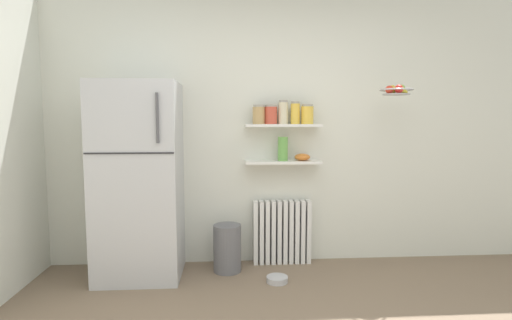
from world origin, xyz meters
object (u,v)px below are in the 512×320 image
object	(u,v)px
storage_jar_4	(307,114)
trash_bin	(227,248)
radiator	(282,232)
shelf_bowl	(302,157)
pet_food_bowl	(277,279)
storage_jar_2	(283,112)
vase	(283,149)
storage_jar_1	(271,115)
storage_jar_3	(295,113)
hanging_fruit_basket	(396,90)
storage_jar_0	(259,115)
refrigerator	(139,181)

from	to	relation	value
storage_jar_4	trash_bin	bearing A→B (deg)	-168.72
radiator	shelf_bowl	size ratio (longest dim) A/B	4.14
shelf_bowl	pet_food_bowl	size ratio (longest dim) A/B	0.80
storage_jar_2	vase	size ratio (longest dim) A/B	0.98
storage_jar_1	pet_food_bowl	world-z (taller)	storage_jar_1
radiator	storage_jar_3	bearing A→B (deg)	-14.61
storage_jar_1	vase	xyz separation A→B (m)	(0.11, 0.00, -0.32)
hanging_fruit_basket	storage_jar_0	bearing A→B (deg)	168.09
storage_jar_2	vase	bearing A→B (deg)	180.00
storage_jar_2	storage_jar_3	world-z (taller)	storage_jar_2
refrigerator	radiator	bearing A→B (deg)	10.07
refrigerator	storage_jar_4	world-z (taller)	refrigerator
shelf_bowl	trash_bin	size ratio (longest dim) A/B	0.34
storage_jar_0	storage_jar_2	distance (m)	0.23
radiator	storage_jar_3	world-z (taller)	storage_jar_3
storage_jar_3	vase	size ratio (longest dim) A/B	0.93
storage_jar_0	storage_jar_4	bearing A→B (deg)	-0.00
storage_jar_1	pet_food_bowl	bearing A→B (deg)	-88.46
storage_jar_2	pet_food_bowl	bearing A→B (deg)	-103.16
storage_jar_0	storage_jar_4	size ratio (longest dim) A/B	0.97
storage_jar_1	hanging_fruit_basket	world-z (taller)	hanging_fruit_basket
storage_jar_0	pet_food_bowl	world-z (taller)	storage_jar_0
vase	pet_food_bowl	size ratio (longest dim) A/B	1.21
storage_jar_0	storage_jar_4	distance (m)	0.46
pet_food_bowl	hanging_fruit_basket	world-z (taller)	hanging_fruit_basket
refrigerator	radiator	distance (m)	1.44
storage_jar_0	storage_jar_1	bearing A→B (deg)	-0.00
storage_jar_4	hanging_fruit_basket	world-z (taller)	hanging_fruit_basket
storage_jar_4	shelf_bowl	size ratio (longest dim) A/B	1.24
refrigerator	shelf_bowl	xyz separation A→B (m)	(1.50, 0.20, 0.18)
trash_bin	storage_jar_3	bearing A→B (deg)	13.22
refrigerator	radiator	xyz separation A→B (m)	(1.31, 0.23, -0.55)
storage_jar_1	storage_jar_2	size ratio (longest dim) A/B	0.81
vase	storage_jar_4	bearing A→B (deg)	-0.00
storage_jar_1	storage_jar_2	xyz separation A→B (m)	(0.12, 0.00, 0.02)
storage_jar_3	hanging_fruit_basket	bearing A→B (deg)	-16.44
storage_jar_3	hanging_fruit_basket	world-z (taller)	hanging_fruit_basket
refrigerator	pet_food_bowl	world-z (taller)	refrigerator
storage_jar_2	radiator	bearing A→B (deg)	90.00
trash_bin	hanging_fruit_basket	distance (m)	2.09
storage_jar_1	storage_jar_4	bearing A→B (deg)	-0.00
storage_jar_1	pet_food_bowl	distance (m)	1.49
vase	storage_jar_3	bearing A→B (deg)	-0.00
storage_jar_2	trash_bin	distance (m)	1.37
radiator	storage_jar_2	bearing A→B (deg)	-90.00
radiator	storage_jar_0	size ratio (longest dim) A/B	3.44
storage_jar_2	pet_food_bowl	size ratio (longest dim) A/B	1.19
trash_bin	pet_food_bowl	world-z (taller)	trash_bin
storage_jar_3	pet_food_bowl	size ratio (longest dim) A/B	1.13
shelf_bowl	vase	bearing A→B (deg)	180.00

